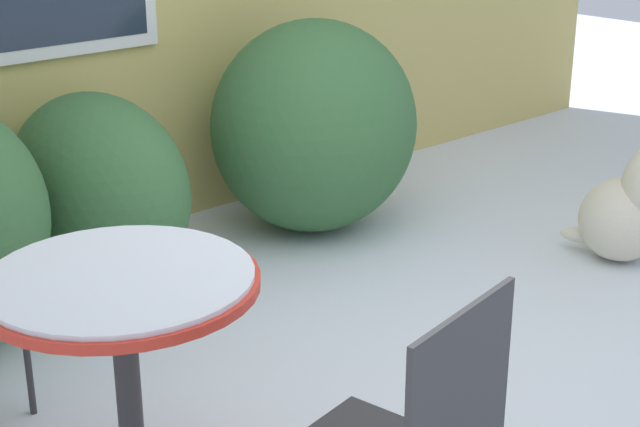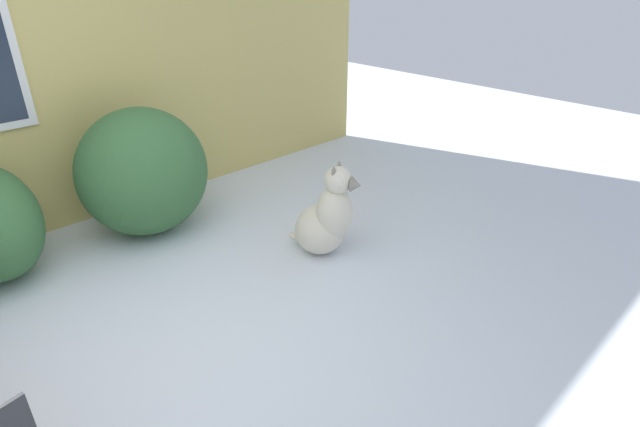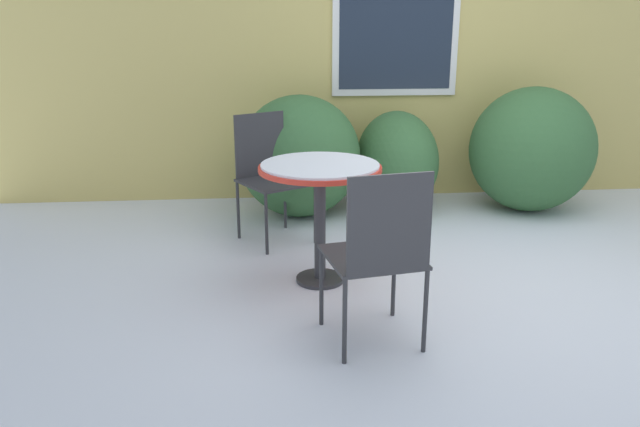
{
  "view_description": "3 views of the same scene",
  "coord_description": "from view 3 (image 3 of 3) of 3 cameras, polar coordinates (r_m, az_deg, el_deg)",
  "views": [
    {
      "loc": [
        -2.37,
        -2.04,
        1.87
      ],
      "look_at": [
        0.0,
        0.6,
        0.55
      ],
      "focal_mm": 55.0,
      "sensor_mm": 36.0,
      "label": 1
    },
    {
      "loc": [
        -0.81,
        -2.27,
        2.16
      ],
      "look_at": [
        1.65,
        0.27,
        0.34
      ],
      "focal_mm": 28.0,
      "sensor_mm": 36.0,
      "label": 2
    },
    {
      "loc": [
        -1.47,
        -3.62,
        1.65
      ],
      "look_at": [
        -1.15,
        0.14,
        0.46
      ],
      "focal_mm": 35.0,
      "sensor_mm": 36.0,
      "label": 3
    }
  ],
  "objects": [
    {
      "name": "shrub_left",
      "position": [
        5.33,
        -1.9,
        5.22
      ],
      "size": [
        1.04,
        0.9,
        1.04
      ],
      "color": "#386638",
      "rests_on": "ground_plane"
    },
    {
      "name": "patio_chair_far_side",
      "position": [
        3.15,
        5.37,
        -3.4
      ],
      "size": [
        0.54,
        0.54,
        0.96
      ],
      "rotation": [
        0.0,
        0.0,
        3.32
      ],
      "color": "#2D2D30",
      "rests_on": "ground_plane"
    },
    {
      "name": "patio_chair_near_table",
      "position": [
        4.77,
        -4.64,
        3.86
      ],
      "size": [
        0.64,
        0.64,
        0.96
      ],
      "rotation": [
        0.0,
        0.0,
        0.53
      ],
      "color": "#2D2D30",
      "rests_on": "ground_plane"
    },
    {
      "name": "shrub_middle",
      "position": [
        5.61,
        7.03,
        4.84
      ],
      "size": [
        0.72,
        1.04,
        0.87
      ],
      "color": "#386638",
      "rests_on": "ground_plane"
    },
    {
      "name": "house_wall",
      "position": [
        6.0,
        9.54,
        16.27
      ],
      "size": [
        8.0,
        0.1,
        3.09
      ],
      "color": "tan",
      "rests_on": "ground_plane"
    },
    {
      "name": "patio_table",
      "position": [
        3.9,
        0.0,
        2.79
      ],
      "size": [
        0.77,
        0.77,
        0.79
      ],
      "color": "#2D2D30",
      "rests_on": "ground_plane"
    },
    {
      "name": "ground_plane",
      "position": [
        4.24,
        15.9,
        -6.15
      ],
      "size": [
        16.0,
        16.0,
        0.0
      ],
      "primitive_type": "plane",
      "color": "silver"
    },
    {
      "name": "shrub_right",
      "position": [
        5.8,
        18.8,
        5.56
      ],
      "size": [
        1.09,
        1.01,
        1.09
      ],
      "color": "#386638",
      "rests_on": "ground_plane"
    }
  ]
}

